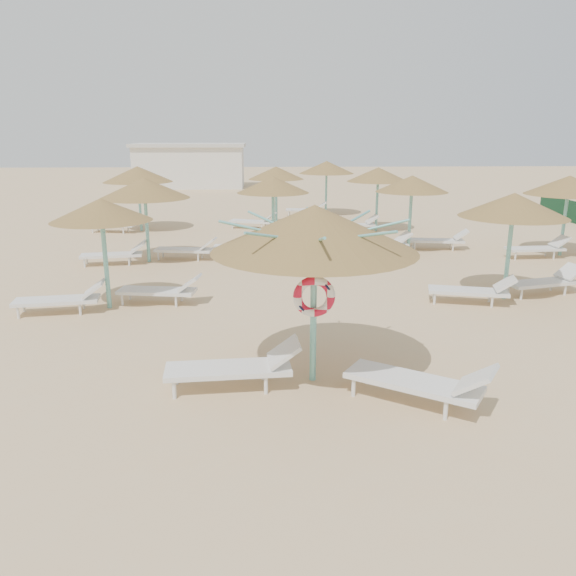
{
  "coord_description": "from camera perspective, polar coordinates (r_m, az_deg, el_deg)",
  "views": [
    {
      "loc": [
        -0.43,
        -8.82,
        4.13
      ],
      "look_at": [
        0.0,
        1.28,
        1.3
      ],
      "focal_mm": 35.0,
      "sensor_mm": 36.0,
      "label": 1
    }
  ],
  "objects": [
    {
      "name": "ground",
      "position": [
        9.74,
        0.31,
        -9.43
      ],
      "size": [
        120.0,
        120.0,
        0.0
      ],
      "primitive_type": "plane",
      "color": "tan",
      "rests_on": "ground"
    },
    {
      "name": "lounger_main_a",
      "position": [
        9.38,
        -5.16,
        -7.95
      ],
      "size": [
        2.26,
        0.83,
        0.81
      ],
      "rotation": [
        0.0,
        0.0,
        0.08
      ],
      "color": "silver",
      "rests_on": "ground"
    },
    {
      "name": "service_hut",
      "position": [
        44.24,
        -9.92,
        12.19
      ],
      "size": [
        8.4,
        4.4,
        3.25
      ],
      "color": "silver",
      "rests_on": "ground"
    },
    {
      "name": "main_palapa",
      "position": [
        9.03,
        2.71,
        5.98
      ],
      "size": [
        3.36,
        3.36,
        3.01
      ],
      "color": "#6CBCB4",
      "rests_on": "ground"
    },
    {
      "name": "palapa_field",
      "position": [
        20.0,
        5.51,
        10.35
      ],
      "size": [
        19.5,
        18.05,
        2.72
      ],
      "color": "#6CBCB4",
      "rests_on": "ground"
    },
    {
      "name": "lounger_main_b",
      "position": [
        9.04,
        13.51,
        -9.25
      ],
      "size": [
        2.25,
        1.81,
        0.82
      ],
      "rotation": [
        0.0,
        0.0,
        -0.59
      ],
      "color": "silver",
      "rests_on": "ground"
    }
  ]
}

